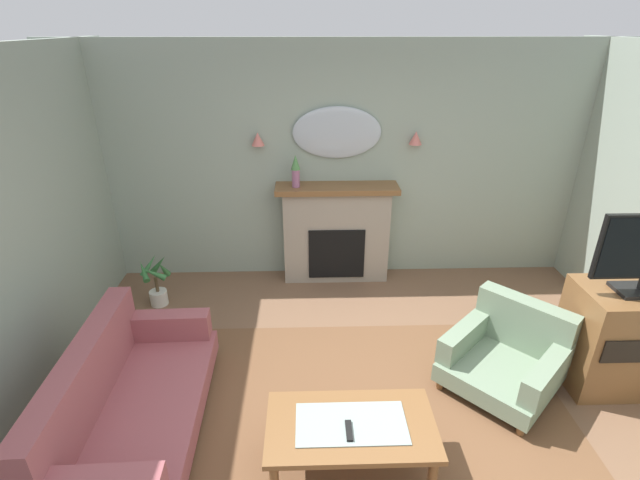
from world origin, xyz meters
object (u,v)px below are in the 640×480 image
tv_remote (349,431)px  tv_cabinet (620,338)px  floral_couch (125,399)px  wall_sconce_left (258,139)px  fireplace (336,234)px  wall_mirror (337,133)px  potted_plant_small_fern (156,282)px  armchair_beside_couch (508,354)px  wall_sconce_right (416,138)px  mantel_vase_centre (296,170)px  coffee_table (351,430)px

tv_remote → tv_cabinet: tv_cabinet is taller
floral_couch → wall_sconce_left: bearing=70.9°
fireplace → wall_mirror: (-0.00, 0.14, 1.14)m
wall_sconce_left → floral_couch: (-0.82, -2.36, -1.34)m
wall_mirror → potted_plant_small_fern: wall_mirror is taller
wall_mirror → armchair_beside_couch: size_ratio=0.84×
wall_mirror → wall_sconce_right: 0.85m
fireplace → armchair_beside_couch: 2.28m
wall_mirror → tv_cabinet: wall_mirror is taller
fireplace → tv_remote: fireplace is taller
floral_couch → armchair_beside_couch: floral_couch is taller
mantel_vase_centre → tv_cabinet: (2.67, -1.81, -0.90)m
mantel_vase_centre → floral_couch: bearing=-118.5°
wall_mirror → armchair_beside_couch: bearing=-56.5°
wall_sconce_left → floral_couch: wall_sconce_left is taller
mantel_vase_centre → floral_couch: mantel_vase_centre is taller
fireplace → wall_sconce_right: bearing=6.2°
coffee_table → potted_plant_small_fern: potted_plant_small_fern is taller
coffee_table → fireplace: bearing=88.6°
fireplace → wall_sconce_left: size_ratio=9.71×
fireplace → armchair_beside_couch: (1.31, -1.84, -0.27)m
fireplace → tv_remote: 2.73m
mantel_vase_centre → tv_remote: bearing=-82.3°
fireplace → floral_couch: (-1.67, -2.27, -0.25)m
coffee_table → tv_remote: 0.10m
fireplace → tv_cabinet: 2.88m
wall_sconce_left → coffee_table: (0.78, -2.75, -1.28)m
wall_sconce_left → armchair_beside_couch: 3.20m
tv_remote → mantel_vase_centre: bearing=97.7°
wall_sconce_left → tv_cabinet: 3.82m
wall_sconce_right → potted_plant_small_fern: (-2.81, -0.62, -1.39)m
tv_cabinet → potted_plant_small_fern: tv_cabinet is taller
coffee_table → potted_plant_small_fern: size_ratio=1.95×
armchair_beside_couch → potted_plant_small_fern: (-3.27, 1.31, -0.03)m
wall_sconce_right → fireplace: bearing=-173.8°
mantel_vase_centre → wall_mirror: wall_mirror is taller
fireplace → coffee_table: bearing=-91.4°
fireplace → potted_plant_small_fern: 2.05m
fireplace → tv_remote: (-0.09, -2.72, -0.12)m
wall_sconce_right → tv_cabinet: size_ratio=0.16×
mantel_vase_centre → potted_plant_small_fern: (-1.51, -0.50, -1.08)m
fireplace → mantel_vase_centre: mantel_vase_centre is taller
wall_sconce_left → potted_plant_small_fern: bearing=-150.8°
floral_couch → tv_cabinet: bearing=6.4°
floral_couch → armchair_beside_couch: (2.98, 0.43, -0.01)m
floral_couch → mantel_vase_centre: bearing=61.5°
tv_remote → tv_cabinet: 2.47m
mantel_vase_centre → armchair_beside_couch: 2.74m
tv_remote → armchair_beside_couch: 1.66m
wall_sconce_right → coffee_table: size_ratio=0.13×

